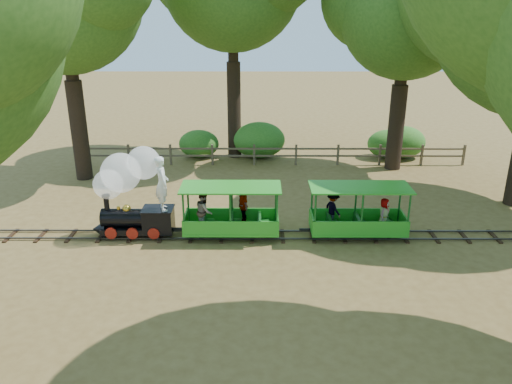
{
  "coord_description": "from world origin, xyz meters",
  "views": [
    {
      "loc": [
        -0.81,
        -14.92,
        7.13
      ],
      "look_at": [
        -0.88,
        0.5,
        1.39
      ],
      "focal_mm": 35.0,
      "sensor_mm": 36.0,
      "label": 1
    }
  ],
  "objects_px": {
    "carriage_front": "(227,214)",
    "carriage_rear": "(356,216)",
    "locomotive": "(130,186)",
    "fence": "(275,153)"
  },
  "relations": [
    {
      "from": "carriage_rear",
      "to": "fence",
      "type": "bearing_deg",
      "value": 106.61
    },
    {
      "from": "carriage_front",
      "to": "carriage_rear",
      "type": "xyz_separation_m",
      "value": [
        4.19,
        0.04,
        -0.07
      ]
    },
    {
      "from": "fence",
      "to": "locomotive",
      "type": "bearing_deg",
      "value": -121.75
    },
    {
      "from": "carriage_front",
      "to": "carriage_rear",
      "type": "distance_m",
      "value": 4.19
    },
    {
      "from": "locomotive",
      "to": "carriage_front",
      "type": "bearing_deg",
      "value": -1.02
    },
    {
      "from": "locomotive",
      "to": "carriage_rear",
      "type": "xyz_separation_m",
      "value": [
        7.28,
        -0.01,
        -1.02
      ]
    },
    {
      "from": "locomotive",
      "to": "carriage_front",
      "type": "height_order",
      "value": "locomotive"
    },
    {
      "from": "locomotive",
      "to": "carriage_rear",
      "type": "relative_size",
      "value": 0.97
    },
    {
      "from": "carriage_rear",
      "to": "fence",
      "type": "height_order",
      "value": "carriage_rear"
    },
    {
      "from": "carriage_front",
      "to": "fence",
      "type": "distance_m",
      "value": 8.2
    }
  ]
}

